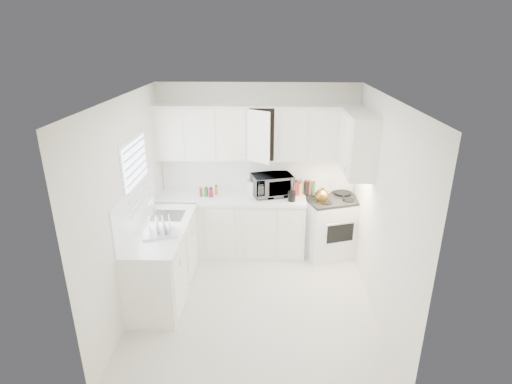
{
  "coord_description": "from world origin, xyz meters",
  "views": [
    {
      "loc": [
        0.17,
        -4.41,
        3.23
      ],
      "look_at": [
        0.0,
        0.7,
        1.25
      ],
      "focal_mm": 28.46,
      "sensor_mm": 36.0,
      "label": 1
    }
  ],
  "objects_px": {
    "stove": "(331,218)",
    "utensil_crock": "(292,189)",
    "microwave": "(272,183)",
    "tea_kettle": "(322,194)",
    "dish_rack": "(159,226)",
    "rice_cooker": "(255,186)"
  },
  "relations": [
    {
      "from": "stove",
      "to": "tea_kettle",
      "type": "xyz_separation_m",
      "value": [
        -0.18,
        -0.16,
        0.45
      ]
    },
    {
      "from": "stove",
      "to": "dish_rack",
      "type": "xyz_separation_m",
      "value": [
        -2.29,
        -1.29,
        0.46
      ]
    },
    {
      "from": "stove",
      "to": "rice_cooker",
      "type": "bearing_deg",
      "value": 155.65
    },
    {
      "from": "rice_cooker",
      "to": "utensil_crock",
      "type": "bearing_deg",
      "value": -41.15
    },
    {
      "from": "stove",
      "to": "dish_rack",
      "type": "height_order",
      "value": "stove"
    },
    {
      "from": "tea_kettle",
      "to": "microwave",
      "type": "bearing_deg",
      "value": 155.53
    },
    {
      "from": "tea_kettle",
      "to": "dish_rack",
      "type": "height_order",
      "value": "dish_rack"
    },
    {
      "from": "stove",
      "to": "utensil_crock",
      "type": "bearing_deg",
      "value": 177.07
    },
    {
      "from": "rice_cooker",
      "to": "dish_rack",
      "type": "relative_size",
      "value": 0.6
    },
    {
      "from": "rice_cooker",
      "to": "dish_rack",
      "type": "height_order",
      "value": "rice_cooker"
    },
    {
      "from": "stove",
      "to": "dish_rack",
      "type": "distance_m",
      "value": 2.67
    },
    {
      "from": "stove",
      "to": "rice_cooker",
      "type": "relative_size",
      "value": 4.97
    },
    {
      "from": "stove",
      "to": "microwave",
      "type": "bearing_deg",
      "value": 157.9
    },
    {
      "from": "stove",
      "to": "rice_cooker",
      "type": "xyz_separation_m",
      "value": [
        -1.18,
        0.13,
        0.47
      ]
    },
    {
      "from": "rice_cooker",
      "to": "dish_rack",
      "type": "bearing_deg",
      "value": -141.01
    },
    {
      "from": "tea_kettle",
      "to": "microwave",
      "type": "relative_size",
      "value": 0.43
    },
    {
      "from": "dish_rack",
      "to": "utensil_crock",
      "type": "bearing_deg",
      "value": 16.28
    },
    {
      "from": "tea_kettle",
      "to": "rice_cooker",
      "type": "relative_size",
      "value": 1.03
    },
    {
      "from": "stove",
      "to": "microwave",
      "type": "xyz_separation_m",
      "value": [
        -0.91,
        0.06,
        0.55
      ]
    },
    {
      "from": "utensil_crock",
      "to": "dish_rack",
      "type": "xyz_separation_m",
      "value": [
        -1.67,
        -1.12,
        -0.07
      ]
    },
    {
      "from": "tea_kettle",
      "to": "rice_cooker",
      "type": "height_order",
      "value": "rice_cooker"
    },
    {
      "from": "microwave",
      "to": "dish_rack",
      "type": "relative_size",
      "value": 1.45
    }
  ]
}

